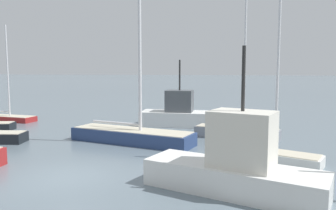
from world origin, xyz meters
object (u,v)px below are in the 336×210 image
object	(u,v)px
fishing_boat_2	(183,114)
fishing_boat_0	(236,165)
sailboat_0	(132,132)
sailboat_5	(237,131)
sailboat_7	(6,117)
sailboat_3	(267,153)

from	to	relation	value
fishing_boat_2	fishing_boat_0	bearing A→B (deg)	106.24
sailboat_0	fishing_boat_0	world-z (taller)	sailboat_0
fishing_boat_0	fishing_boat_2	bearing A→B (deg)	125.70
sailboat_5	sailboat_7	world-z (taller)	sailboat_5
sailboat_0	sailboat_5	bearing A→B (deg)	36.27
fishing_boat_0	sailboat_0	bearing A→B (deg)	149.90
sailboat_5	fishing_boat_2	distance (m)	5.73
sailboat_0	sailboat_7	distance (m)	14.20
sailboat_7	sailboat_3	bearing A→B (deg)	-16.00
sailboat_3	sailboat_5	world-z (taller)	sailboat_5
sailboat_0	sailboat_5	xyz separation A→B (m)	(5.75, 2.95, -0.15)
sailboat_3	fishing_boat_2	size ratio (longest dim) A/B	1.27
sailboat_7	fishing_boat_0	xyz separation A→B (m)	(19.92, -11.05, 0.60)
sailboat_7	fishing_boat_2	bearing A→B (deg)	8.90
sailboat_7	fishing_boat_2	xyz separation A→B (m)	(14.77, 1.91, 0.53)
sailboat_5	sailboat_7	size ratio (longest dim) A/B	1.16
sailboat_0	sailboat_3	distance (m)	7.80
sailboat_0	fishing_boat_2	distance (m)	6.77
sailboat_0	sailboat_3	bearing A→B (deg)	-5.01
sailboat_7	fishing_boat_2	world-z (taller)	sailboat_7
sailboat_3	sailboat_5	size ratio (longest dim) A/B	0.94
sailboat_0	sailboat_5	world-z (taller)	sailboat_0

